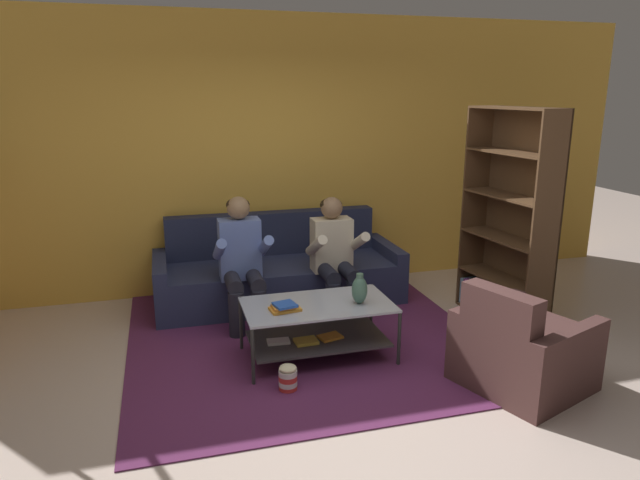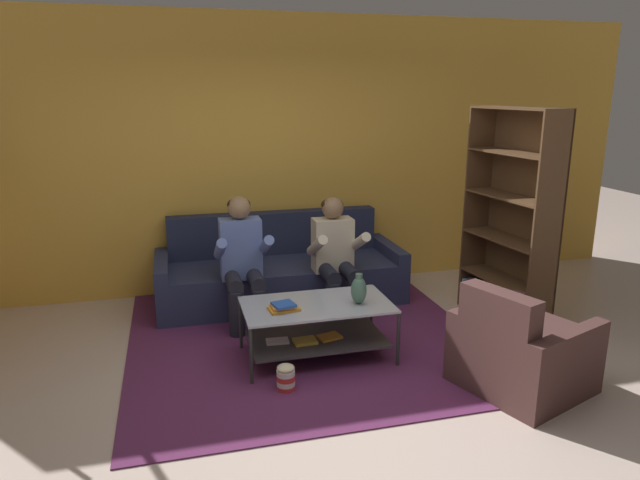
% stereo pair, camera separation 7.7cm
% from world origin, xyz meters
% --- Properties ---
extents(ground, '(16.80, 16.80, 0.00)m').
position_xyz_m(ground, '(0.00, 0.00, 0.00)').
color(ground, beige).
extents(back_partition, '(8.40, 0.12, 2.90)m').
position_xyz_m(back_partition, '(0.00, 2.46, 1.45)').
color(back_partition, gold).
rests_on(back_partition, ground).
extents(couch, '(2.49, 0.91, 0.87)m').
position_xyz_m(couch, '(-0.04, 1.95, 0.28)').
color(couch, '#293050').
rests_on(couch, ground).
extents(person_seated_left, '(0.50, 0.58, 1.19)m').
position_xyz_m(person_seated_left, '(-0.48, 1.41, 0.65)').
color(person_seated_left, '#23232F').
rests_on(person_seated_left, ground).
extents(person_seated_right, '(0.50, 0.58, 1.14)m').
position_xyz_m(person_seated_right, '(0.41, 1.41, 0.62)').
color(person_seated_right, black).
rests_on(person_seated_right, ground).
extents(coffee_table, '(1.19, 0.65, 0.47)m').
position_xyz_m(coffee_table, '(-0.00, 0.55, 0.31)').
color(coffee_table, '#ACB3C3').
rests_on(coffee_table, ground).
extents(area_rug, '(3.00, 3.35, 0.01)m').
position_xyz_m(area_rug, '(-0.02, 1.12, 0.01)').
color(area_rug, '#5F2651').
rests_on(area_rug, ground).
extents(vase, '(0.13, 0.13, 0.25)m').
position_xyz_m(vase, '(0.33, 0.46, 0.59)').
color(vase, '#466E5C').
rests_on(vase, coffee_table).
extents(book_stack, '(0.25, 0.20, 0.06)m').
position_xyz_m(book_stack, '(-0.29, 0.47, 0.50)').
color(book_stack, orange).
rests_on(book_stack, coffee_table).
extents(bookshelf, '(0.42, 1.02, 1.99)m').
position_xyz_m(bookshelf, '(1.94, 0.92, 0.80)').
color(bookshelf, brown).
rests_on(bookshelf, ground).
extents(armchair, '(1.03, 1.03, 0.81)m').
position_xyz_m(armchair, '(1.32, -0.30, 0.28)').
color(armchair, '#4C2E2C').
rests_on(armchair, ground).
extents(popcorn_tub, '(0.14, 0.14, 0.20)m').
position_xyz_m(popcorn_tub, '(-0.35, 0.09, 0.10)').
color(popcorn_tub, red).
rests_on(popcorn_tub, ground).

